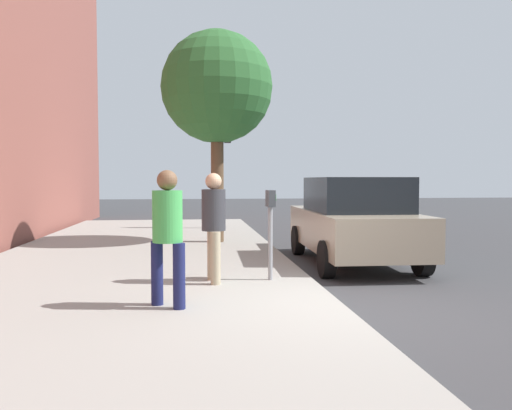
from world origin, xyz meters
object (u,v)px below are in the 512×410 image
parking_meter (270,215)px  traffic_signal (225,153)px  pedestrian_bystander (168,228)px  parked_sedan_near (353,220)px  street_tree (217,88)px  pedestrian_at_meter (214,219)px

parking_meter → traffic_signal: size_ratio=0.39×
parking_meter → traffic_signal: bearing=1.1°
pedestrian_bystander → parked_sedan_near: size_ratio=0.38×
street_tree → traffic_signal: (3.70, -0.42, -1.43)m
pedestrian_at_meter → street_tree: 5.91m
pedestrian_bystander → parked_sedan_near: bearing=-3.3°
parked_sedan_near → pedestrian_at_meter: bearing=127.5°
pedestrian_at_meter → traffic_signal: (8.86, -0.72, 1.45)m
parking_meter → pedestrian_bystander: (-1.54, 1.52, -0.03)m
parking_meter → street_tree: street_tree is taller
pedestrian_at_meter → parked_sedan_near: size_ratio=0.38×
street_tree → parked_sedan_near: bearing=-138.0°
pedestrian_at_meter → street_tree: (5.15, -0.30, 2.89)m
pedestrian_bystander → street_tree: (6.62, -0.92, 2.87)m
pedestrian_bystander → traffic_signal: (10.32, -1.34, 1.44)m
parked_sedan_near → traffic_signal: bearing=18.4°
pedestrian_bystander → street_tree: size_ratio=0.32×
traffic_signal → pedestrian_bystander: bearing=172.6°
parking_meter → parked_sedan_near: 2.98m
pedestrian_at_meter → traffic_signal: 9.00m
pedestrian_bystander → traffic_signal: size_ratio=0.47×
pedestrian_at_meter → parked_sedan_near: 3.69m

